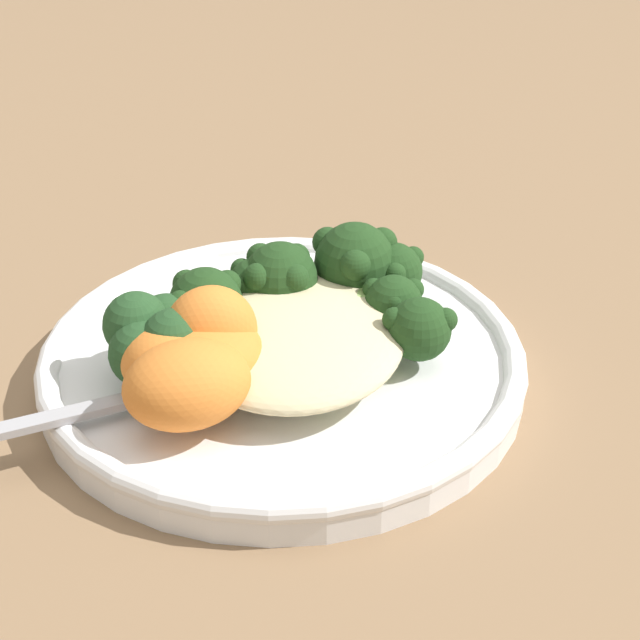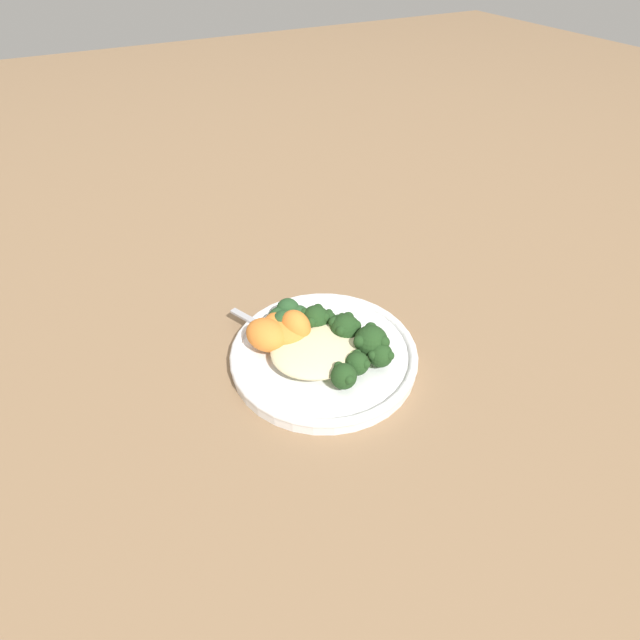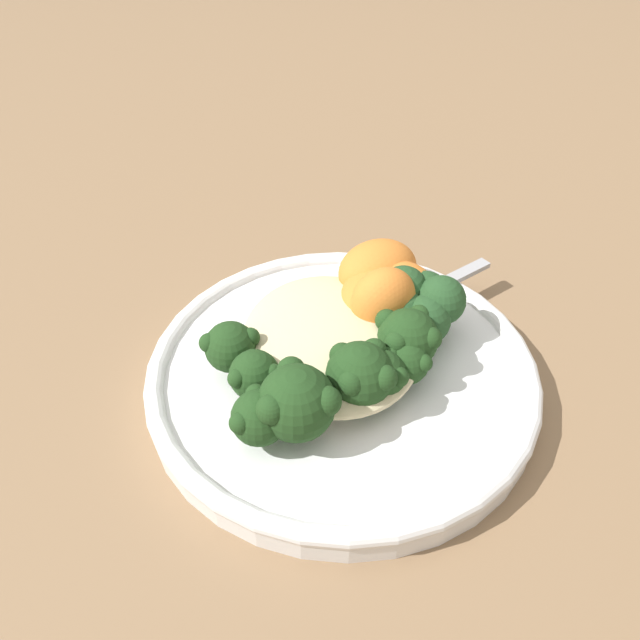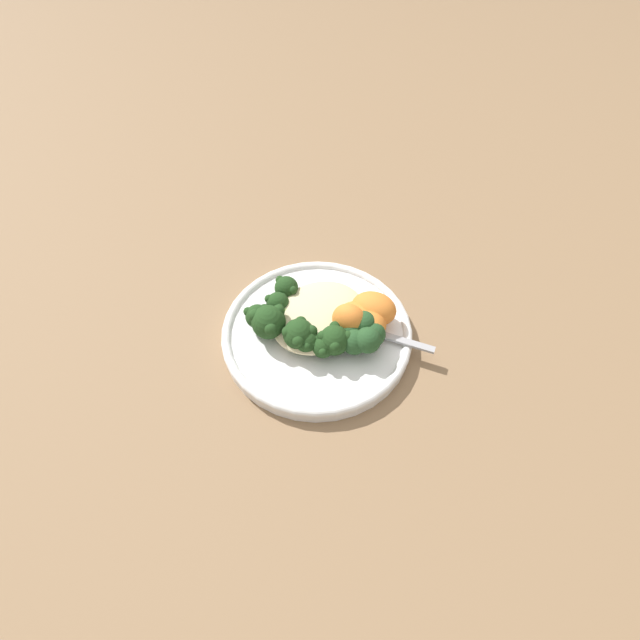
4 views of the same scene
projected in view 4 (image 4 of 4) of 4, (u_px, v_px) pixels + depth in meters
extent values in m
plane|color=#846647|center=(310.00, 339.00, 0.65)|extent=(4.00, 4.00, 0.00)
cylinder|color=white|center=(317.00, 335.00, 0.65)|extent=(0.24, 0.24, 0.02)
torus|color=white|center=(317.00, 331.00, 0.64)|extent=(0.25, 0.25, 0.01)
ellipsoid|color=beige|center=(320.00, 318.00, 0.63)|extent=(0.13, 0.11, 0.02)
ellipsoid|color=#8EB25B|center=(319.00, 303.00, 0.66)|extent=(0.05, 0.09, 0.01)
sphere|color=#1E3D19|center=(286.00, 288.00, 0.66)|extent=(0.03, 0.03, 0.03)
sphere|color=#1E3D19|center=(293.00, 290.00, 0.65)|extent=(0.01, 0.01, 0.01)
sphere|color=#1E3D19|center=(280.00, 280.00, 0.66)|extent=(0.01, 0.01, 0.01)
ellipsoid|color=#8EB25B|center=(307.00, 306.00, 0.65)|extent=(0.07, 0.06, 0.02)
sphere|color=#1E3D19|center=(278.00, 303.00, 0.64)|extent=(0.03, 0.03, 0.03)
sphere|color=#1E3D19|center=(279.00, 308.00, 0.63)|extent=(0.01, 0.01, 0.01)
sphere|color=#1E3D19|center=(284.00, 296.00, 0.64)|extent=(0.01, 0.01, 0.01)
sphere|color=#1E3D19|center=(269.00, 299.00, 0.64)|extent=(0.01, 0.01, 0.01)
ellipsoid|color=#8EB25B|center=(296.00, 312.00, 0.64)|extent=(0.10, 0.07, 0.02)
sphere|color=#1E3D19|center=(258.00, 316.00, 0.63)|extent=(0.03, 0.03, 0.03)
sphere|color=#1E3D19|center=(259.00, 321.00, 0.62)|extent=(0.01, 0.01, 0.01)
sphere|color=#1E3D19|center=(264.00, 308.00, 0.63)|extent=(0.01, 0.01, 0.01)
sphere|color=#1E3D19|center=(248.00, 312.00, 0.63)|extent=(0.01, 0.01, 0.01)
ellipsoid|color=#8EB25B|center=(308.00, 313.00, 0.64)|extent=(0.11, 0.05, 0.02)
sphere|color=#1E3D19|center=(269.00, 322.00, 0.62)|extent=(0.04, 0.04, 0.04)
sphere|color=#1E3D19|center=(271.00, 329.00, 0.60)|extent=(0.02, 0.02, 0.02)
sphere|color=#1E3D19|center=(278.00, 311.00, 0.62)|extent=(0.02, 0.02, 0.02)
sphere|color=#1E3D19|center=(255.00, 316.00, 0.61)|extent=(0.02, 0.02, 0.02)
ellipsoid|color=#8EB25B|center=(316.00, 321.00, 0.64)|extent=(0.07, 0.03, 0.01)
sphere|color=#1E3D19|center=(299.00, 334.00, 0.61)|extent=(0.04, 0.04, 0.04)
sphere|color=#1E3D19|center=(298.00, 341.00, 0.59)|extent=(0.01, 0.01, 0.01)
sphere|color=#1E3D19|center=(311.00, 331.00, 0.60)|extent=(0.01, 0.01, 0.01)
sphere|color=#1E3D19|center=(299.00, 321.00, 0.61)|extent=(0.01, 0.01, 0.01)
sphere|color=#1E3D19|center=(286.00, 331.00, 0.60)|extent=(0.01, 0.01, 0.01)
ellipsoid|color=#8EB25B|center=(321.00, 319.00, 0.64)|extent=(0.09, 0.05, 0.02)
sphere|color=#1E3D19|center=(307.00, 341.00, 0.61)|extent=(0.03, 0.03, 0.03)
sphere|color=#1E3D19|center=(306.00, 347.00, 0.59)|extent=(0.01, 0.01, 0.01)
sphere|color=#1E3D19|center=(317.00, 339.00, 0.60)|extent=(0.01, 0.01, 0.01)
sphere|color=#1E3D19|center=(307.00, 330.00, 0.61)|extent=(0.01, 0.01, 0.01)
sphere|color=#1E3D19|center=(296.00, 338.00, 0.60)|extent=(0.01, 0.01, 0.01)
ellipsoid|color=#8EB25B|center=(328.00, 315.00, 0.64)|extent=(0.09, 0.08, 0.02)
sphere|color=#1E3D19|center=(323.00, 347.00, 0.60)|extent=(0.03, 0.03, 0.03)
sphere|color=#1E3D19|center=(323.00, 352.00, 0.59)|extent=(0.01, 0.01, 0.01)
sphere|color=#1E3D19|center=(332.00, 344.00, 0.60)|extent=(0.01, 0.01, 0.01)
sphere|color=#1E3D19|center=(323.00, 337.00, 0.61)|extent=(0.01, 0.01, 0.01)
sphere|color=#1E3D19|center=(314.00, 344.00, 0.60)|extent=(0.01, 0.01, 0.01)
ellipsoid|color=#8EB25B|center=(331.00, 316.00, 0.64)|extent=(0.07, 0.08, 0.02)
sphere|color=#1E3D19|center=(335.00, 340.00, 0.60)|extent=(0.04, 0.04, 0.04)
sphere|color=#1E3D19|center=(335.00, 346.00, 0.59)|extent=(0.01, 0.01, 0.01)
sphere|color=#1E3D19|center=(347.00, 337.00, 0.60)|extent=(0.01, 0.01, 0.01)
sphere|color=#1E3D19|center=(335.00, 327.00, 0.61)|extent=(0.01, 0.01, 0.01)
sphere|color=#1E3D19|center=(323.00, 336.00, 0.60)|extent=(0.01, 0.01, 0.01)
ellipsoid|color=orange|center=(359.00, 318.00, 0.63)|extent=(0.08, 0.08, 0.03)
ellipsoid|color=orange|center=(374.00, 309.00, 0.63)|extent=(0.07, 0.07, 0.04)
ellipsoid|color=orange|center=(349.00, 320.00, 0.62)|extent=(0.05, 0.05, 0.05)
ellipsoid|color=orange|center=(370.00, 323.00, 0.62)|extent=(0.06, 0.06, 0.03)
sphere|color=#234723|center=(354.00, 342.00, 0.60)|extent=(0.03, 0.03, 0.03)
sphere|color=#234723|center=(368.00, 340.00, 0.60)|extent=(0.03, 0.03, 0.03)
sphere|color=#234723|center=(372.00, 334.00, 0.61)|extent=(0.03, 0.03, 0.03)
sphere|color=#234723|center=(363.00, 324.00, 0.61)|extent=(0.03, 0.03, 0.03)
sphere|color=#234723|center=(352.00, 331.00, 0.61)|extent=(0.03, 0.03, 0.03)
cube|color=#A3A3A8|center=(406.00, 342.00, 0.62)|extent=(0.04, 0.07, 0.00)
ellipsoid|color=#A3A3A8|center=(365.00, 328.00, 0.63)|extent=(0.04, 0.04, 0.01)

